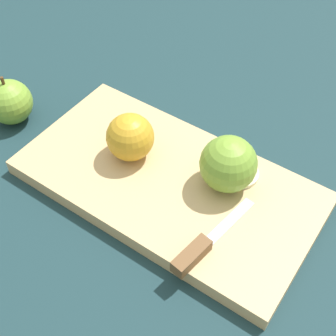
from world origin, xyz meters
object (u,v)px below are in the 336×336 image
apple_half_right (228,164)px  apple_whole (10,102)px  knife (198,250)px  apple_half_left (130,137)px

apple_half_right → apple_whole: size_ratio=0.92×
apple_whole → knife: bearing=-7.8°
knife → apple_half_right: bearing=21.6°
apple_half_left → knife: size_ratio=0.46×
apple_half_left → apple_whole: bearing=158.0°
apple_half_left → apple_whole: apple_half_left is taller
apple_half_left → apple_whole: size_ratio=0.81×
knife → apple_whole: apple_whole is taller
apple_half_right → apple_whole: bearing=-148.0°
apple_half_left → apple_half_right: bearing=-17.5°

